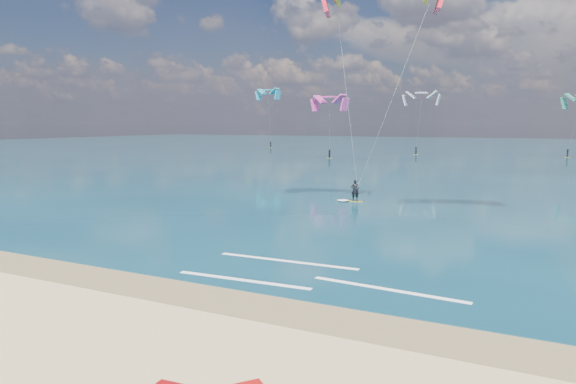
# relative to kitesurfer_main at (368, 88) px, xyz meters

# --- Properties ---
(ground) EXTENTS (320.00, 320.00, 0.00)m
(ground) POSITION_rel_kitesurfer_main_xyz_m (1.26, 17.55, -8.14)
(ground) COLOR tan
(ground) RESTS_ON ground
(wet_sand_strip) EXTENTS (320.00, 2.40, 0.01)m
(wet_sand_strip) POSITION_rel_kitesurfer_main_xyz_m (1.26, -19.45, -8.14)
(wet_sand_strip) COLOR brown
(wet_sand_strip) RESTS_ON ground
(sea) EXTENTS (320.00, 200.00, 0.04)m
(sea) POSITION_rel_kitesurfer_main_xyz_m (1.26, 81.55, -8.12)
(sea) COLOR #0B2F3F
(sea) RESTS_ON ground
(kitesurfer_main) EXTENTS (9.61, 7.55, 15.85)m
(kitesurfer_main) POSITION_rel_kitesurfer_main_xyz_m (0.00, 0.00, 0.00)
(kitesurfer_main) COLOR yellow
(kitesurfer_main) RESTS_ON sea
(shoreline_foam) EXTENTS (10.82, 3.60, 0.01)m
(shoreline_foam) POSITION_rel_kitesurfer_main_xyz_m (2.55, -15.90, -8.09)
(shoreline_foam) COLOR white
(shoreline_foam) RESTS_ON ground
(distant_kites) EXTENTS (92.75, 31.31, 13.21)m
(distant_kites) POSITION_rel_kitesurfer_main_xyz_m (3.11, 55.98, -2.69)
(distant_kites) COLOR #C4398A
(distant_kites) RESTS_ON ground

